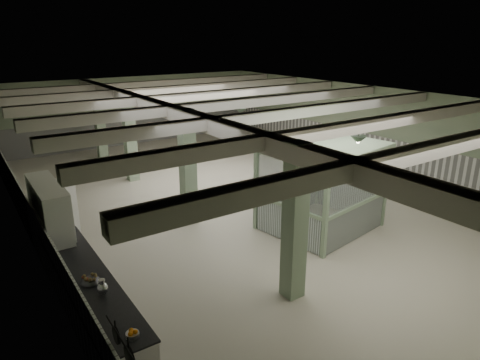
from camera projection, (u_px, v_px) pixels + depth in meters
floor at (237, 196)px, 15.88m from camera, size 20.00×20.00×0.00m
ceiling at (237, 98)px, 14.72m from camera, size 14.00×20.00×0.02m
wall_back at (135, 110)px, 23.14m from camera, size 14.00×0.02×3.60m
wall_left at (23, 185)px, 11.58m from camera, size 0.02×20.00×3.60m
wall_right at (368, 127)px, 19.02m from camera, size 0.02×20.00×3.60m
wainscot_left at (30, 221)px, 11.93m from camera, size 0.05×19.90×1.50m
wainscot_right at (365, 150)px, 19.34m from camera, size 0.05×19.90×1.50m
wainscot_back at (136, 130)px, 23.46m from camera, size 13.90×0.05×1.50m
girder at (171, 112)px, 13.46m from camera, size 0.45×19.90×0.40m
beam_a at (437, 149)px, 8.90m from camera, size 13.90×0.35×0.32m
beam_b at (346, 128)px, 10.86m from camera, size 13.90×0.35×0.32m
beam_c at (283, 114)px, 12.82m from camera, size 13.90×0.35×0.32m
beam_d at (237, 104)px, 14.78m from camera, size 13.90×0.35×0.32m
beam_e at (202, 96)px, 16.74m from camera, size 13.90×0.35×0.32m
beam_f at (174, 89)px, 18.70m from camera, size 13.90×0.35×0.32m
beam_g at (151, 84)px, 20.66m from camera, size 13.90×0.35×0.32m
column_a at (295, 223)px, 9.27m from camera, size 0.42×0.42×3.60m
column_b at (188, 167)px, 13.19m from camera, size 0.42×0.42×3.60m
column_c at (130, 137)px, 17.11m from camera, size 0.42×0.42×3.60m
column_d at (100, 121)px, 20.24m from camera, size 0.42×0.42×3.60m
hook_rail at (121, 339)px, 5.64m from camera, size 0.02×1.20×0.02m
pendant_front at (358, 140)px, 11.24m from camera, size 0.44×0.44×0.22m
pendant_mid at (241, 111)px, 15.56m from camera, size 0.44×0.44×0.22m
pendant_back at (179, 96)px, 19.48m from camera, size 0.44×0.44×0.22m
prep_counter at (89, 295)px, 9.01m from camera, size 0.94×5.38×0.91m
pitcher_near at (66, 241)px, 10.16m from camera, size 0.20×0.22×0.25m
pitcher_far at (102, 287)px, 8.23m from camera, size 0.22×0.25×0.32m
veg_colander at (90, 280)px, 8.61m from camera, size 0.48×0.48×0.18m
orange_bowl at (133, 335)px, 7.08m from camera, size 0.23×0.23×0.08m
skillet_near at (130, 358)px, 5.63m from camera, size 0.05×0.34×0.34m
skillet_far at (116, 335)px, 6.04m from camera, size 0.04×0.26×0.26m
walkin_cooler at (53, 224)px, 10.87m from camera, size 1.07×2.39×2.19m
guard_booth at (322, 172)px, 12.76m from camera, size 3.69×3.27×2.65m
filing_cabinet at (350, 194)px, 14.45m from camera, size 0.40×0.54×1.12m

